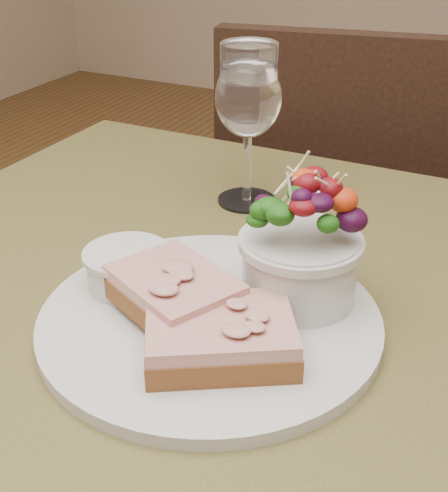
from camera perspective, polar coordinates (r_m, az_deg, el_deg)
The scene contains 9 objects.
cafe_table at distance 0.70m, azimuth -1.22°, elevation -11.83°, with size 0.80×0.80×0.75m.
chair_far at distance 1.44m, azimuth 9.59°, elevation -5.97°, with size 0.49×0.49×0.90m.
dinner_plate at distance 0.60m, azimuth -1.19°, elevation -6.22°, with size 0.30×0.30×0.01m, color silver.
sandwich_front at distance 0.55m, azimuth -0.32°, elevation -7.54°, with size 0.15×0.14×0.03m.
sandwich_back at distance 0.59m, azimuth -4.14°, elevation -3.77°, with size 0.13×0.12×0.03m.
ramekin at distance 0.64m, azimuth -8.05°, elevation -1.70°, with size 0.07×0.07×0.04m.
salad_bowl at distance 0.60m, azimuth 6.44°, elevation 0.57°, with size 0.10×0.10×0.13m.
garnish at distance 0.68m, azimuth -4.56°, elevation -0.54°, with size 0.05×0.04×0.02m.
wine_glass at distance 0.79m, azimuth 2.04°, elevation 11.87°, with size 0.08×0.08×0.18m.
Camera 1 is at (0.25, -0.47, 1.10)m, focal length 50.00 mm.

